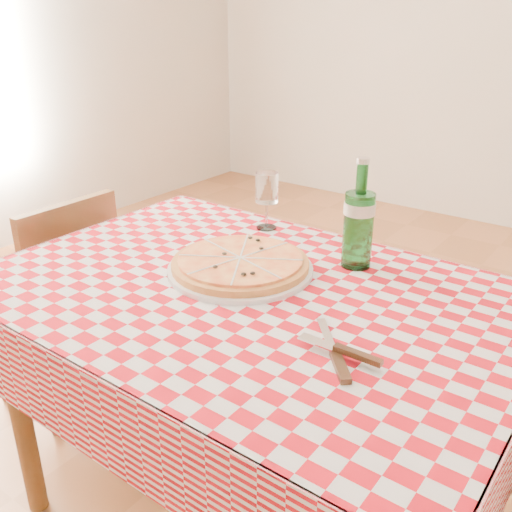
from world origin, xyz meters
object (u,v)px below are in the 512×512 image
Objects in this scene: pizza_plate at (240,263)px; wine_glass at (267,201)px; chair_far at (63,293)px; dining_table at (248,324)px; water_bottle at (359,214)px.

pizza_plate is 2.13× the size of wine_glass.
wine_glass is at bearing -153.65° from chair_far.
dining_table is 0.40m from water_bottle.
dining_table is at bearing -41.64° from pizza_plate.
dining_table is at bearing -117.53° from water_bottle.
water_bottle is at bearing 62.47° from dining_table.
wine_glass is (-0.35, 0.09, -0.06)m from water_bottle.
wine_glass is (0.65, 0.32, 0.38)m from chair_far.
water_bottle is (0.22, 0.21, 0.12)m from pizza_plate.
chair_far is 1.11m from water_bottle.
water_bottle is (0.14, 0.28, 0.24)m from dining_table.
wine_glass is at bearing 166.25° from water_bottle.
pizza_plate is at bearing -178.18° from chair_far.
dining_table is 0.87m from chair_far.
wine_glass is at bearing 119.48° from dining_table.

